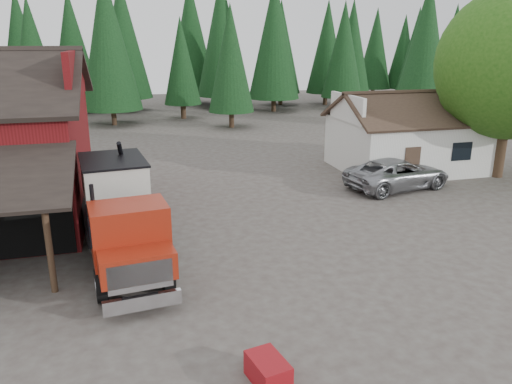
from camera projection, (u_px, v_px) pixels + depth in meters
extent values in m
plane|color=#453B36|center=(248.00, 301.00, 14.79)|extent=(120.00, 120.00, 0.00)
cube|color=maroon|center=(75.00, 75.00, 21.04)|extent=(0.25, 7.00, 2.00)
cylinder|color=#382619|center=(50.00, 250.00, 14.94)|extent=(0.20, 0.20, 2.80)
cube|color=silver|center=(407.00, 144.00, 29.55)|extent=(8.00, 6.00, 3.00)
cube|color=#38281E|center=(426.00, 109.00, 27.50)|extent=(8.60, 3.42, 1.80)
cube|color=#38281E|center=(397.00, 103.00, 30.28)|extent=(8.60, 3.42, 1.80)
cube|color=silver|center=(347.00, 108.00, 27.91)|extent=(0.20, 4.20, 1.50)
cube|color=silver|center=(470.00, 104.00, 29.87)|extent=(0.20, 4.20, 1.50)
cube|color=#38281E|center=(412.00, 166.00, 26.54)|extent=(0.90, 0.06, 2.00)
cube|color=black|center=(462.00, 151.00, 27.10)|extent=(1.20, 0.06, 1.00)
cylinder|color=#382619|center=(500.00, 149.00, 27.73)|extent=(0.60, 0.60, 3.20)
sphere|color=#1F5012|center=(480.00, 86.00, 27.18)|extent=(4.40, 4.40, 4.40)
cylinder|color=#382619|center=(232.00, 118.00, 43.75)|extent=(0.44, 0.44, 1.60)
cone|color=black|center=(231.00, 58.00, 42.25)|extent=(3.96, 3.96, 9.00)
cylinder|color=#382619|center=(418.00, 118.00, 43.98)|extent=(0.44, 0.44, 1.60)
cone|color=black|center=(425.00, 46.00, 42.19)|extent=(4.84, 4.84, 11.00)
cylinder|color=#382619|center=(114.00, 116.00, 44.99)|extent=(0.44, 0.44, 1.60)
cone|color=black|center=(108.00, 40.00, 43.05)|extent=(5.28, 5.28, 12.00)
cylinder|color=black|center=(101.00, 285.00, 14.65)|extent=(0.44, 1.05, 1.02)
cylinder|color=black|center=(167.00, 274.00, 15.33)|extent=(0.44, 1.05, 1.02)
cylinder|color=black|center=(91.00, 233.00, 18.63)|extent=(0.44, 1.05, 1.02)
cylinder|color=black|center=(144.00, 226.00, 19.31)|extent=(0.44, 1.05, 1.02)
cylinder|color=black|center=(89.00, 221.00, 19.79)|extent=(0.44, 1.05, 1.02)
cylinder|color=black|center=(139.00, 215.00, 20.47)|extent=(0.44, 1.05, 1.02)
cube|color=black|center=(122.00, 234.00, 17.53)|extent=(1.91, 8.07, 0.37)
cube|color=silver|center=(143.00, 302.00, 13.70)|extent=(2.15, 0.41, 0.42)
cube|color=silver|center=(140.00, 276.00, 13.57)|extent=(1.77, 0.29, 0.84)
cube|color=maroon|center=(137.00, 264.00, 14.02)|extent=(2.22, 1.44, 0.79)
cube|color=maroon|center=(130.00, 232.00, 14.95)|extent=(2.40, 1.82, 1.72)
cube|color=black|center=(133.00, 232.00, 14.21)|extent=(1.95, 0.29, 0.84)
cylinder|color=black|center=(94.00, 211.00, 15.22)|extent=(0.14, 0.14, 1.68)
cube|color=black|center=(126.00, 223.00, 15.79)|extent=(2.28, 0.37, 1.49)
cube|color=black|center=(117.00, 215.00, 18.62)|extent=(2.96, 5.63, 0.15)
cube|color=beige|center=(114.00, 180.00, 18.21)|extent=(2.47, 3.29, 1.49)
cone|color=beige|center=(116.00, 204.00, 18.49)|extent=(2.26, 2.26, 0.65)
cube|color=black|center=(112.00, 160.00, 17.99)|extent=(2.58, 3.40, 0.07)
cylinder|color=black|center=(125.00, 173.00, 19.60)|extent=(0.47, 2.06, 2.84)
cube|color=maroon|center=(96.00, 194.00, 20.34)|extent=(0.64, 0.80, 0.42)
cylinder|color=silver|center=(163.00, 253.00, 16.19)|extent=(0.62, 0.98, 0.52)
imported|color=#95979C|center=(398.00, 174.00, 25.77)|extent=(6.04, 3.67, 1.57)
cube|color=maroon|center=(268.00, 371.00, 11.21)|extent=(0.91, 1.22, 0.60)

